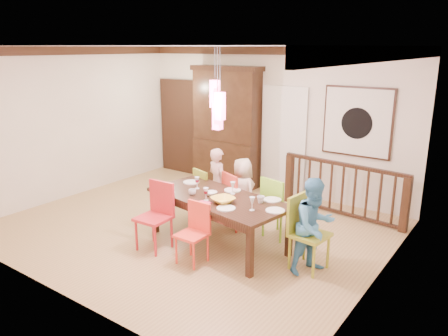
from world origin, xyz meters
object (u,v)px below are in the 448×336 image
Objects in this scene: dining_table at (218,202)px; person_end_right at (314,226)px; person_far_left at (218,183)px; balustrade at (342,188)px; chair_far_left at (209,189)px; chair_end_right at (310,229)px; person_far_mid at (242,192)px; china_hutch at (227,126)px.

person_end_right is (1.53, 0.04, -0.02)m from dining_table.
person_far_left is at bearing 94.56° from person_end_right.
person_far_left is at bearing -136.61° from balustrade.
chair_far_left reaches higher than dining_table.
person_far_left reaches higher than dining_table.
person_far_mid reaches higher than chair_end_right.
person_end_right is (3.17, -2.51, -0.61)m from china_hutch.
dining_table is 1.11m from chair_far_left.
chair_far_left is at bearing -63.58° from china_hutch.
dining_table is 2.30× the size of chair_end_right.
china_hutch is 2.03× the size of person_far_left.
person_far_mid is (1.55, -1.74, -0.68)m from china_hutch.
dining_table is 1.53m from person_end_right.
person_far_mid is at bearing -160.19° from chair_far_left.
person_far_mid reaches higher than balustrade.
person_far_mid is (-1.55, 0.73, -0.00)m from chair_end_right.
china_hutch is at bearing 58.05° from chair_end_right.
balustrade is at bearing 72.93° from dining_table.
balustrade is at bearing 36.85° from person_end_right.
chair_end_right is 0.11m from person_end_right.
china_hutch is at bearing 77.08° from person_end_right.
person_end_right is (0.44, -2.16, 0.15)m from balustrade.
person_far_left is 1.07× the size of person_far_mid.
chair_far_left is at bearing 52.62° from person_far_left.
china_hutch is 1.95× the size of person_end_right.
chair_end_right is at bearing 179.72° from chair_far_left.
person_end_right is (1.62, -0.77, 0.07)m from person_far_mid.
person_end_right is at bearing 170.99° from person_far_mid.
chair_far_left is 0.76× the size of person_far_mid.
person_far_left is at bearing 10.81° from person_far_mid.
chair_far_left is 0.35× the size of china_hutch.
balustrade is 1.80× the size of person_end_right.
person_far_mid is 1.80m from person_end_right.
person_end_right reaches higher than person_far_left.
china_hutch reaches higher than person_far_mid.
china_hutch is 2.18× the size of person_far_mid.
person_far_mid is at bearing 71.27° from chair_end_right.
person_end_right reaches higher than chair_far_left.
china_hutch reaches higher than person_end_right.
chair_far_left is at bearing -136.91° from balustrade.
person_far_mid is (0.67, 0.03, 0.07)m from chair_far_left.
chair_end_right is at bearing 87.22° from person_end_right.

